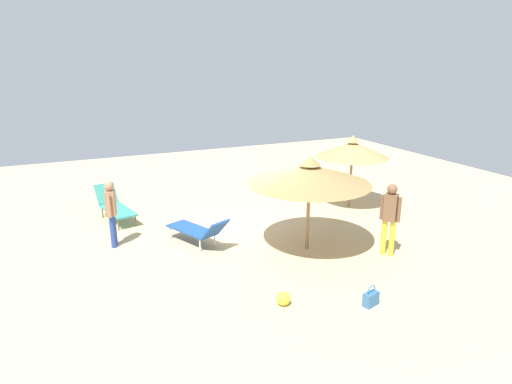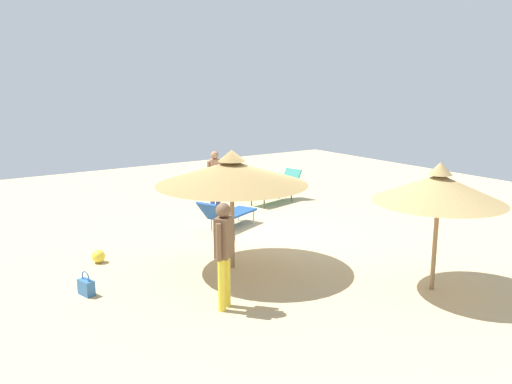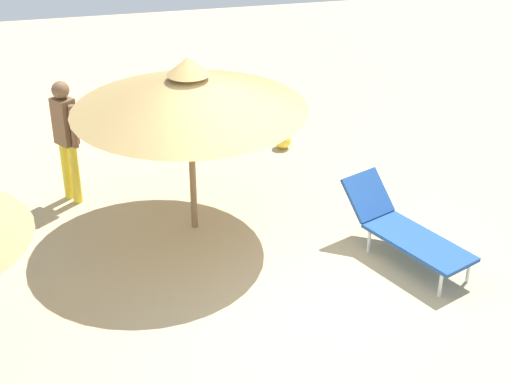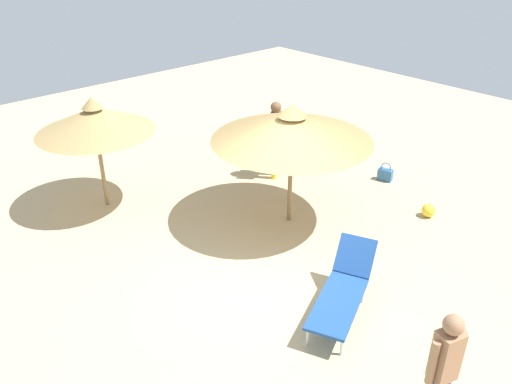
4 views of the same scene
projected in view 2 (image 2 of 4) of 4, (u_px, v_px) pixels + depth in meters
ground at (258, 248)px, 11.97m from camera, size 24.00×24.00×0.10m
parasol_umbrella_near_left at (439, 188)px, 9.10m from camera, size 2.29×2.29×2.31m
parasol_umbrella_center at (232, 173)px, 10.19m from camera, size 2.98×2.98×2.37m
lounge_chair_back at (277, 188)px, 16.12m from camera, size 1.01×1.94×0.94m
lounge_chair_far_right at (227, 213)px, 13.19m from camera, size 1.27×1.93×0.85m
person_standing_edge at (224, 248)px, 8.49m from camera, size 0.35×0.41×1.79m
person_standing_far_left at (215, 176)px, 15.13m from camera, size 0.29×0.44×1.70m
handbag at (86, 287)px, 9.21m from camera, size 0.35×0.24×0.44m
beach_ball at (98, 256)px, 10.84m from camera, size 0.27×0.27×0.27m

